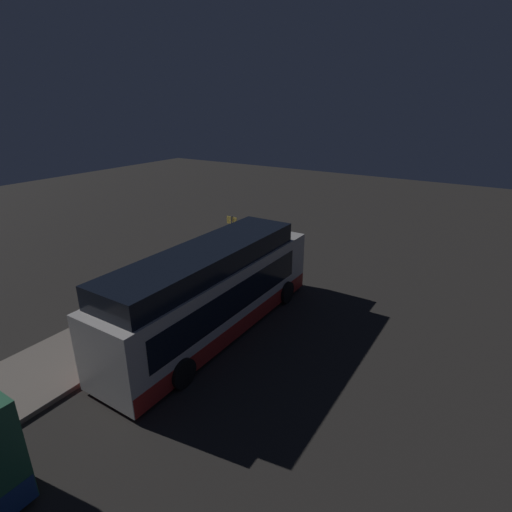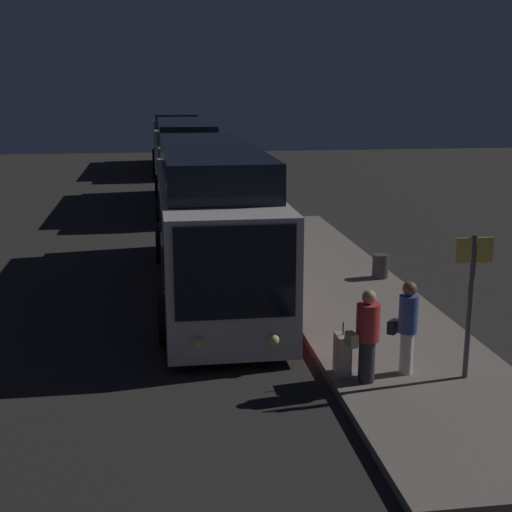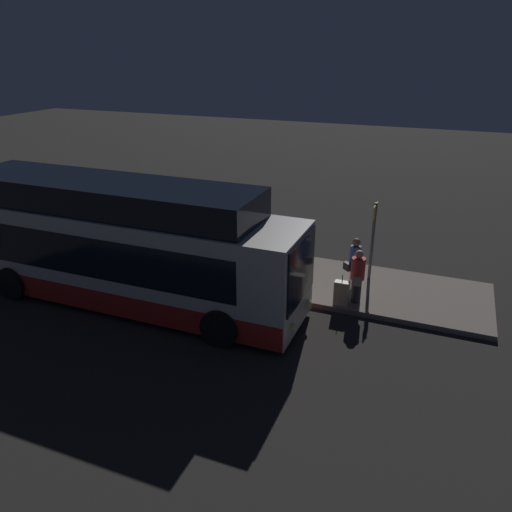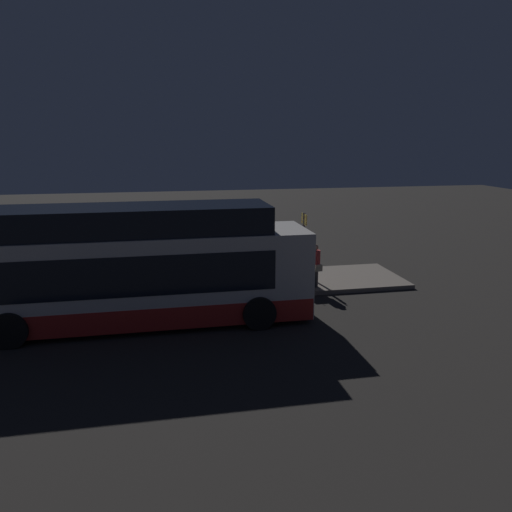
{
  "view_description": "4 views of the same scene",
  "coord_description": "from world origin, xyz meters",
  "px_view_note": "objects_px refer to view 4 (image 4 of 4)",
  "views": [
    {
      "loc": [
        -12.01,
        -9.28,
        8.95
      ],
      "look_at": [
        3.42,
        0.59,
        1.89
      ],
      "focal_mm": 28.0,
      "sensor_mm": 36.0,
      "label": 1
    },
    {
      "loc": [
        17.44,
        -1.44,
        5.32
      ],
      "look_at": [
        3.42,
        0.59,
        1.89
      ],
      "focal_mm": 50.0,
      "sensor_mm": 36.0,
      "label": 2
    },
    {
      "loc": [
        8.25,
        -11.44,
        7.38
      ],
      "look_at": [
        3.42,
        0.59,
        1.89
      ],
      "focal_mm": 35.0,
      "sensor_mm": 36.0,
      "label": 3
    },
    {
      "loc": [
        0.18,
        -15.57,
        5.84
      ],
      "look_at": [
        3.42,
        0.59,
        1.89
      ],
      "focal_mm": 35.0,
      "sensor_mm": 36.0,
      "label": 4
    }
  ],
  "objects_px": {
    "bus_lead": "(130,272)",
    "suitcase": "(307,280)",
    "sign_post": "(304,236)",
    "passenger_waiting": "(315,264)",
    "trash_bin": "(139,271)",
    "passenger_boarding": "(302,258)"
  },
  "relations": [
    {
      "from": "passenger_waiting",
      "to": "trash_bin",
      "type": "relative_size",
      "value": 2.6
    },
    {
      "from": "suitcase",
      "to": "passenger_waiting",
      "type": "bearing_deg",
      "value": 40.36
    },
    {
      "from": "suitcase",
      "to": "sign_post",
      "type": "height_order",
      "value": "sign_post"
    },
    {
      "from": "suitcase",
      "to": "passenger_boarding",
      "type": "bearing_deg",
      "value": 84.27
    },
    {
      "from": "bus_lead",
      "to": "trash_bin",
      "type": "height_order",
      "value": "bus_lead"
    },
    {
      "from": "suitcase",
      "to": "sign_post",
      "type": "xyz_separation_m",
      "value": [
        0.47,
        2.16,
        1.27
      ]
    },
    {
      "from": "sign_post",
      "to": "bus_lead",
      "type": "bearing_deg",
      "value": -149.63
    },
    {
      "from": "passenger_boarding",
      "to": "suitcase",
      "type": "xyz_separation_m",
      "value": [
        -0.12,
        -1.15,
        -0.57
      ]
    },
    {
      "from": "passenger_boarding",
      "to": "sign_post",
      "type": "height_order",
      "value": "sign_post"
    },
    {
      "from": "bus_lead",
      "to": "sign_post",
      "type": "height_order",
      "value": "bus_lead"
    },
    {
      "from": "passenger_boarding",
      "to": "suitcase",
      "type": "relative_size",
      "value": 1.75
    },
    {
      "from": "bus_lead",
      "to": "suitcase",
      "type": "xyz_separation_m",
      "value": [
        6.39,
        1.86,
        -1.16
      ]
    },
    {
      "from": "bus_lead",
      "to": "sign_post",
      "type": "relative_size",
      "value": 4.28
    },
    {
      "from": "passenger_waiting",
      "to": "trash_bin",
      "type": "distance_m",
      "value": 7.14
    },
    {
      "from": "suitcase",
      "to": "trash_bin",
      "type": "height_order",
      "value": "suitcase"
    },
    {
      "from": "bus_lead",
      "to": "passenger_boarding",
      "type": "bearing_deg",
      "value": 24.83
    },
    {
      "from": "passenger_boarding",
      "to": "suitcase",
      "type": "height_order",
      "value": "passenger_boarding"
    },
    {
      "from": "bus_lead",
      "to": "suitcase",
      "type": "bearing_deg",
      "value": 16.23
    },
    {
      "from": "bus_lead",
      "to": "passenger_waiting",
      "type": "xyz_separation_m",
      "value": [
        6.77,
        2.18,
        -0.64
      ]
    },
    {
      "from": "bus_lead",
      "to": "trash_bin",
      "type": "bearing_deg",
      "value": 88.97
    },
    {
      "from": "bus_lead",
      "to": "passenger_boarding",
      "type": "xyz_separation_m",
      "value": [
        6.5,
        3.01,
        -0.59
      ]
    },
    {
      "from": "sign_post",
      "to": "passenger_boarding",
      "type": "bearing_deg",
      "value": -109.23
    }
  ]
}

